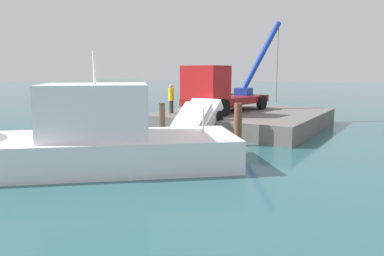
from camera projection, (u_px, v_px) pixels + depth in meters
ground at (201, 140)px, 19.60m from camera, size 200.00×200.00×0.00m
dock at (243, 119)px, 24.10m from camera, size 10.12×9.47×1.02m
crane_truck at (220, 90)px, 23.12m from camera, size 8.48×3.61×6.12m
dock_worker at (171, 99)px, 22.95m from camera, size 0.34×0.34×1.79m
salvaged_car at (190, 130)px, 18.91m from camera, size 4.34×2.13×3.28m
moored_yacht at (24, 155)px, 13.62m from camera, size 11.81×12.95×6.00m
piling_near at (162, 120)px, 20.42m from camera, size 0.34×0.34×1.90m
piling_mid at (238, 124)px, 18.03m from camera, size 0.38×0.38×2.11m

